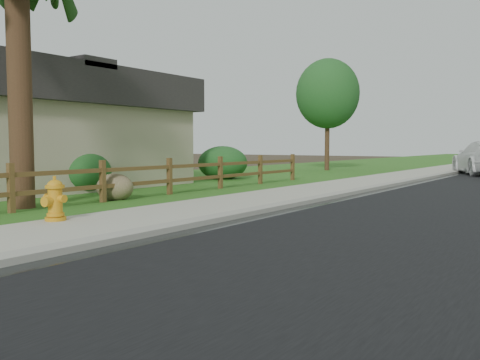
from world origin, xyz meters
The scene contains 10 objects.
sidewalk centered at (-0.90, 35.00, 0.05)m, with size 2.20×90.00×0.10m, color #A8A592.
grass_strip centered at (-2.80, 35.00, 0.03)m, with size 1.60×90.00×0.06m, color #1F5217.
lawn_near centered at (-8.00, 35.00, 0.02)m, with size 9.00×90.00×0.04m, color #1F5217.
ranch_fence centered at (-3.60, 6.40, 0.62)m, with size 0.12×16.92×1.10m.
house centered at (-11.00, 7.00, 2.08)m, with size 10.60×9.60×4.05m.
fire_hydrant centered at (-1.70, 2.51, 0.47)m, with size 0.53×0.43×0.81m.
boulder centered at (-3.90, 5.84, 0.37)m, with size 1.10×0.82×0.73m, color brown.
shrub_b centered at (-6.50, 6.77, 0.66)m, with size 1.87×1.87×1.31m, color #1C4E20.
shrub_d centered at (-6.50, 13.99, 0.71)m, with size 2.09×2.09×1.42m, color #1C4E20.
tree_near_left centered at (-6.02, 23.13, 4.30)m, with size 3.53×3.53×6.26m.
Camera 1 is at (6.31, -3.08, 1.48)m, focal length 38.00 mm.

